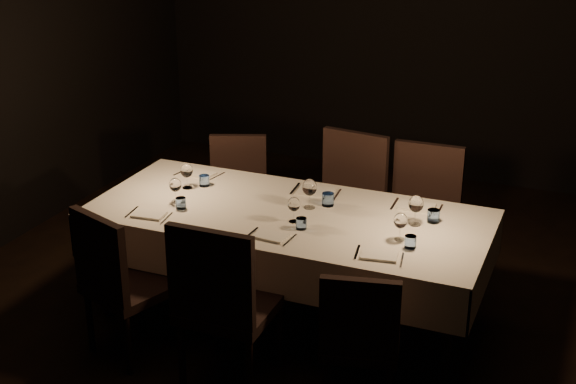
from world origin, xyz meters
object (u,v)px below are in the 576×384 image
at_px(chair_far_left, 238,189).
at_px(chair_far_center, 346,200).
at_px(dining_table, 288,223).
at_px(chair_near_right, 360,335).
at_px(chair_far_right, 422,212).
at_px(chair_near_center, 223,300).
at_px(chair_near_left, 119,278).

height_order(chair_far_left, chair_far_center, chair_far_center).
relative_size(dining_table, chair_far_left, 2.81).
distance_m(chair_near_right, chair_far_right, 1.57).
xyz_separation_m(chair_near_center, chair_far_left, (-0.71, 1.67, -0.07)).
bearing_deg(chair_near_right, chair_far_left, -59.54).
distance_m(dining_table, chair_far_right, 1.06).
relative_size(chair_near_left, chair_near_right, 1.11).
distance_m(dining_table, chair_far_left, 1.14).
relative_size(chair_far_left, chair_far_right, 0.88).
relative_size(chair_near_center, chair_far_center, 1.00).
bearing_deg(chair_near_left, chair_near_right, -159.24).
bearing_deg(chair_far_right, chair_near_left, -133.10).
height_order(chair_near_center, chair_far_right, chair_near_center).
height_order(dining_table, chair_far_left, chair_far_left).
bearing_deg(chair_far_center, dining_table, -91.95).
height_order(chair_near_left, chair_far_right, chair_far_right).
distance_m(dining_table, chair_far_center, 0.80).
bearing_deg(chair_near_center, chair_near_left, -4.67).
xyz_separation_m(dining_table, chair_far_left, (-0.76, 0.83, -0.19)).
bearing_deg(chair_far_center, chair_far_right, 9.77).
bearing_deg(chair_near_left, chair_near_center, -164.40).
relative_size(chair_near_left, chair_far_right, 0.95).
xyz_separation_m(dining_table, chair_far_right, (0.68, 0.80, -0.13)).
bearing_deg(chair_near_right, chair_near_center, -6.90).
relative_size(dining_table, chair_far_right, 2.48).
xyz_separation_m(chair_far_left, chair_far_right, (1.44, -0.03, 0.06)).
height_order(chair_far_left, chair_far_right, chair_far_right).
xyz_separation_m(chair_near_center, chair_near_right, (0.77, 0.08, -0.08)).
distance_m(chair_near_center, chair_far_center, 1.63).
bearing_deg(chair_near_right, dining_table, -58.89).
xyz_separation_m(chair_near_left, chair_far_center, (0.89, 1.57, 0.04)).
distance_m(chair_near_right, chair_far_center, 1.66).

